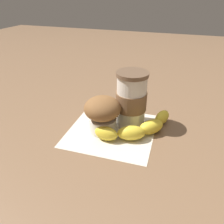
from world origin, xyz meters
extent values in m
plane|color=brown|center=(0.00, 0.00, 0.00)|extent=(3.00, 3.00, 0.00)
cube|color=beige|center=(0.00, 0.00, 0.00)|extent=(0.23, 0.23, 0.00)
cylinder|color=silver|center=(-0.05, 0.04, 0.07)|extent=(0.08, 0.08, 0.14)
cylinder|color=brown|center=(-0.05, 0.04, 0.15)|extent=(0.08, 0.08, 0.01)
cylinder|color=brown|center=(-0.05, 0.04, 0.07)|extent=(0.08, 0.08, 0.05)
cylinder|color=white|center=(0.01, -0.02, 0.02)|extent=(0.07, 0.07, 0.04)
ellipsoid|color=brown|center=(0.01, -0.02, 0.07)|extent=(0.09, 0.09, 0.06)
ellipsoid|color=yellow|center=(0.05, 0.00, 0.02)|extent=(0.03, 0.06, 0.04)
ellipsoid|color=yellow|center=(0.02, 0.06, 0.02)|extent=(0.06, 0.08, 0.04)
ellipsoid|color=yellow|center=(-0.02, 0.10, 0.02)|extent=(0.08, 0.08, 0.04)
ellipsoid|color=yellow|center=(-0.08, 0.12, 0.02)|extent=(0.07, 0.05, 0.04)
cube|color=#E0B27F|center=(-0.16, 0.02, 0.00)|extent=(0.06, 0.05, 0.01)
camera|label=1|loc=(0.46, 0.16, 0.33)|focal=35.00mm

